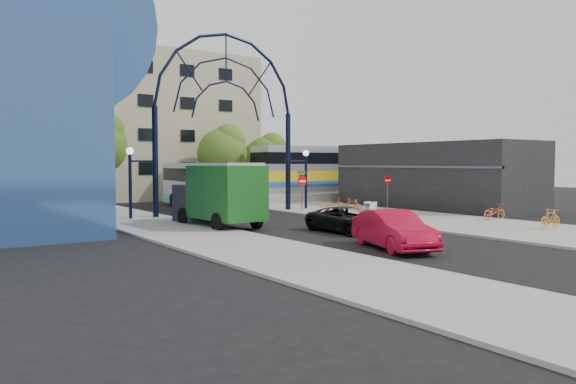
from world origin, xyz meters
TOP-DOWN VIEW (x-y plane):
  - ground at (0.00, 0.00)m, footprint 120.00×120.00m
  - sidewalk_east at (8.00, 4.00)m, footprint 8.00×56.00m
  - plaza_west at (-6.50, 6.00)m, footprint 5.00×50.00m
  - gateway_arch at (0.00, 14.00)m, footprint 13.64×0.44m
  - stop_sign at (4.80, 12.00)m, footprint 0.80×0.07m
  - do_not_enter_sign at (11.00, 10.00)m, footprint 0.76×0.07m
  - street_name_sign at (5.20, 12.60)m, footprint 0.70×0.70m
  - sandwich_board at (5.60, 5.98)m, footprint 0.55×0.61m
  - commercial_block_east at (16.00, 10.00)m, footprint 6.00×16.00m
  - apartment_block at (2.00, 34.97)m, footprint 20.00×12.10m
  - train_platform at (20.00, 22.00)m, footprint 32.00×5.00m
  - train_car at (20.00, 22.00)m, footprint 25.10×3.05m
  - tree_north_a at (6.12, 25.93)m, footprint 4.48×4.48m
  - tree_north_b at (-3.88, 29.93)m, footprint 5.12×5.12m
  - tree_north_c at (12.12, 27.93)m, footprint 4.16×4.16m
  - city_bus at (0.97, 18.68)m, footprint 3.57×12.86m
  - green_truck at (-3.79, 8.01)m, footprint 2.72×6.69m
  - black_suv at (0.34, 2.06)m, footprint 2.19×4.65m
  - red_sedan at (-1.67, -3.19)m, footprint 3.05×5.04m
  - bike_near_a at (7.18, 11.59)m, footprint 1.53×1.78m
  - bike_near_b at (7.35, 9.71)m, footprint 0.99×1.57m
  - bike_far_a at (10.90, 1.00)m, footprint 1.84×0.75m
  - bike_far_b at (9.33, -3.40)m, footprint 1.70×0.51m

SIDE VIEW (x-z plane):
  - ground at x=0.00m, z-range 0.00..0.00m
  - sidewalk_east at x=8.00m, z-range 0.00..0.12m
  - plaza_west at x=-6.50m, z-range 0.00..0.12m
  - train_platform at x=20.00m, z-range 0.00..0.80m
  - bike_near_b at x=7.35m, z-range 0.12..1.03m
  - bike_near_a at x=7.18m, z-range 0.12..1.04m
  - bike_far_a at x=10.90m, z-range 0.12..1.07m
  - bike_far_b at x=9.33m, z-range 0.12..1.14m
  - black_suv at x=0.34m, z-range 0.00..1.28m
  - sandwich_board at x=5.60m, z-range 0.25..1.24m
  - red_sedan at x=-1.67m, z-range 0.00..1.57m
  - green_truck at x=-3.79m, z-range 0.00..3.34m
  - city_bus at x=0.97m, z-range 0.08..3.57m
  - do_not_enter_sign at x=11.00m, z-range 0.74..3.22m
  - stop_sign at x=4.80m, z-range 0.74..3.24m
  - street_name_sign at x=5.20m, z-range 0.73..3.53m
  - commercial_block_east at x=16.00m, z-range 0.00..5.00m
  - train_car at x=20.00m, z-range 0.80..5.00m
  - tree_north_c at x=12.12m, z-range 1.03..7.53m
  - tree_north_a at x=6.12m, z-range 1.11..8.11m
  - tree_north_b at x=-3.88m, z-range 1.27..9.27m
  - apartment_block at x=2.00m, z-range 0.00..14.00m
  - gateway_arch at x=0.00m, z-range 2.51..14.61m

